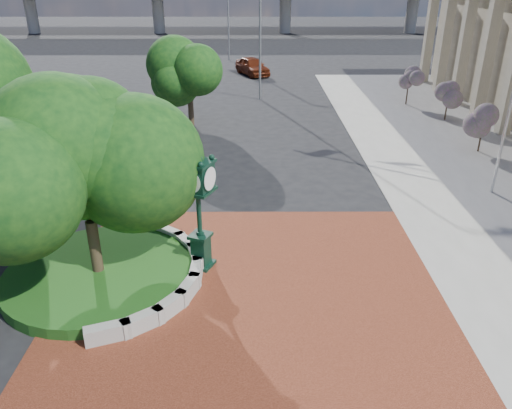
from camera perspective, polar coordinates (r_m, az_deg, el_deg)
name	(u,v)px	position (r m, az deg, el deg)	size (l,w,h in m)	color
ground	(251,279)	(16.69, -0.58, -8.56)	(200.00, 200.00, 0.00)	black
plaza	(251,297)	(15.86, -0.60, -10.52)	(12.00, 12.00, 0.04)	maroon
planter_wall	(169,273)	(16.78, -9.95, -7.68)	(2.96, 6.77, 0.54)	#9E9B93
grass_bed	(99,275)	(17.35, -17.48, -7.65)	(6.10, 6.10, 0.40)	#144714
tree_planter	(83,175)	(15.79, -19.13, 3.18)	(5.20, 5.20, 6.33)	#38281C
tree_street	(189,75)	(32.69, -7.67, 14.42)	(4.40, 4.40, 5.45)	#38281C
post_clock	(198,202)	(16.29, -6.59, 0.30)	(1.16, 1.16, 4.48)	black
parked_car	(252,66)	(49.76, -0.42, 15.54)	(1.97, 4.89, 1.67)	#5D200D
street_lamp_near	(263,21)	(39.20, 0.85, 20.27)	(2.23, 0.51, 9.97)	slate
street_lamp_far	(230,8)	(57.66, -2.99, 21.48)	(2.04, 0.78, 9.31)	slate
shrub_near	(483,124)	(30.35, 24.54, 8.34)	(1.20, 1.20, 2.20)	#38281C
shrub_mid	(448,97)	(36.29, 21.12, 11.41)	(1.20, 1.20, 2.20)	#38281C
shrub_far	(408,84)	(39.75, 17.02, 13.08)	(1.20, 1.20, 2.20)	#38281C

